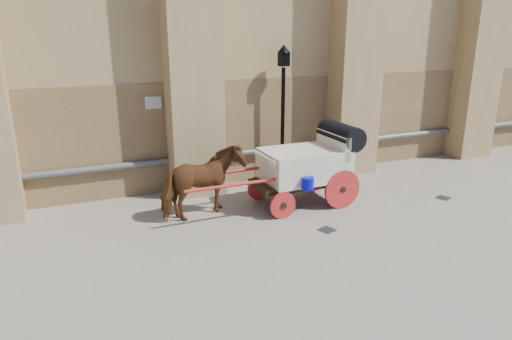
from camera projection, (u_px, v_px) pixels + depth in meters
name	position (u px, v px, depth m)	size (l,w,h in m)	color
ground	(289.00, 238.00, 9.90)	(90.00, 90.00, 0.00)	gray
horse	(203.00, 183.00, 10.78)	(0.92, 2.01, 1.70)	brown
carriage	(310.00, 162.00, 11.61)	(4.64, 1.65, 2.03)	black
street_lamp	(283.00, 111.00, 13.00)	(0.37, 0.37, 3.94)	black
drain_grate_near	(327.00, 230.00, 10.26)	(0.32, 0.32, 0.01)	black
drain_grate_far	(443.00, 198.00, 12.23)	(0.32, 0.32, 0.01)	black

